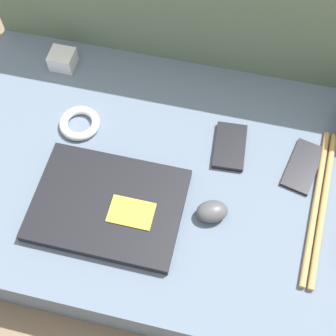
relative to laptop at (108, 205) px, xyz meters
The scene contains 10 objects.
ground_plane 0.20m from the laptop, 46.90° to the left, with size 8.00×8.00×0.00m, color #7A6651.
couch_seat 0.17m from the laptop, 46.90° to the left, with size 1.02×0.63×0.13m.
couch_backrest 0.54m from the laptop, 79.16° to the left, with size 1.02×0.20×0.48m.
laptop is the anchor object (origin of this frame).
computer_mouse 0.21m from the laptop, ahead, with size 0.08×0.07×0.04m.
phone_silver 0.42m from the laptop, 26.09° to the left, with size 0.09×0.14×0.01m.
phone_black 0.30m from the laptop, 42.30° to the left, with size 0.08×0.12×0.01m.
charger_brick 0.41m from the laptop, 122.46° to the left, with size 0.06×0.05×0.04m.
cable_coil 0.22m from the laptop, 124.17° to the left, with size 0.09×0.09×0.02m.
drumstick_pair 0.43m from the laptop, 13.45° to the left, with size 0.05×0.36×0.01m.
Camera 1 is at (0.11, -0.47, 1.01)m, focal length 50.00 mm.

